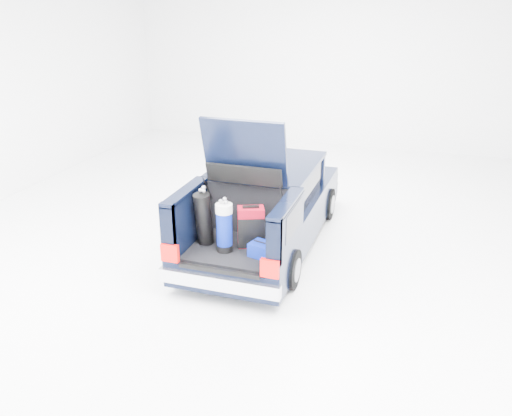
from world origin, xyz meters
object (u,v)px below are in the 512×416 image
(red_suitcase, at_px, (251,227))
(blue_duffel, at_px, (265,250))
(car, at_px, (267,206))
(black_golf_bag, at_px, (204,219))
(blue_golf_bag, at_px, (224,227))

(red_suitcase, bearing_deg, blue_duffel, -66.16)
(blue_duffel, bearing_deg, car, 121.51)
(car, height_order, red_suitcase, car)
(black_golf_bag, distance_m, blue_golf_bag, 0.40)
(car, distance_m, blue_golf_bag, 1.74)
(black_golf_bag, relative_size, blue_duffel, 1.87)
(car, distance_m, blue_duffel, 1.80)
(car, xyz_separation_m, blue_golf_bag, (-0.12, -1.71, 0.30))
(blue_golf_bag, bearing_deg, car, 76.34)
(black_golf_bag, bearing_deg, blue_golf_bag, -8.58)
(car, relative_size, black_golf_bag, 5.13)
(car, relative_size, blue_golf_bag, 5.62)
(black_golf_bag, relative_size, blue_golf_bag, 1.09)
(blue_golf_bag, distance_m, blue_duffel, 0.68)
(blue_duffel, bearing_deg, black_golf_bag, -172.79)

